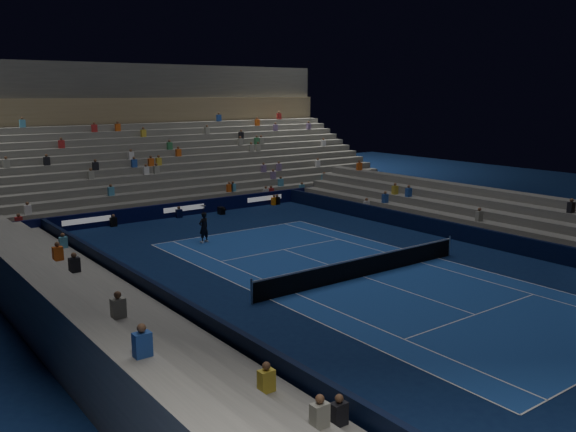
# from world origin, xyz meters

# --- Properties ---
(ground) EXTENTS (90.00, 90.00, 0.00)m
(ground) POSITION_xyz_m (0.00, 0.00, 0.00)
(ground) COLOR #0B1B43
(ground) RESTS_ON ground
(court_surface) EXTENTS (10.97, 23.77, 0.01)m
(court_surface) POSITION_xyz_m (0.00, 0.00, 0.01)
(court_surface) COLOR #1B4394
(court_surface) RESTS_ON ground
(sponsor_barrier_far) EXTENTS (44.00, 0.25, 1.00)m
(sponsor_barrier_far) POSITION_xyz_m (0.00, 18.50, 0.50)
(sponsor_barrier_far) COLOR black
(sponsor_barrier_far) RESTS_ON ground
(sponsor_barrier_east) EXTENTS (0.25, 37.00, 1.00)m
(sponsor_barrier_east) POSITION_xyz_m (9.70, 0.00, 0.50)
(sponsor_barrier_east) COLOR black
(sponsor_barrier_east) RESTS_ON ground
(sponsor_barrier_west) EXTENTS (0.25, 37.00, 1.00)m
(sponsor_barrier_west) POSITION_xyz_m (-9.70, 0.00, 0.50)
(sponsor_barrier_west) COLOR black
(sponsor_barrier_west) RESTS_ON ground
(grandstand_main) EXTENTS (44.00, 15.20, 11.20)m
(grandstand_main) POSITION_xyz_m (0.00, 27.90, 3.38)
(grandstand_main) COLOR slate
(grandstand_main) RESTS_ON ground
(grandstand_east) EXTENTS (5.00, 37.00, 2.50)m
(grandstand_east) POSITION_xyz_m (13.17, 0.00, 0.92)
(grandstand_east) COLOR slate
(grandstand_east) RESTS_ON ground
(grandstand_west) EXTENTS (5.00, 37.00, 2.50)m
(grandstand_west) POSITION_xyz_m (-13.17, 0.00, 0.92)
(grandstand_west) COLOR gray
(grandstand_west) RESTS_ON ground
(tennis_net) EXTENTS (12.90, 0.10, 1.10)m
(tennis_net) POSITION_xyz_m (0.00, 0.00, 0.50)
(tennis_net) COLOR #B2B2B7
(tennis_net) RESTS_ON ground
(tennis_player) EXTENTS (0.75, 0.58, 1.83)m
(tennis_player) POSITION_xyz_m (-2.74, 10.59, 0.91)
(tennis_player) COLOR black
(tennis_player) RESTS_ON ground
(broadcast_camera) EXTENTS (0.43, 0.86, 0.53)m
(broadcast_camera) POSITION_xyz_m (2.44, 17.28, 0.28)
(broadcast_camera) COLOR black
(broadcast_camera) RESTS_ON ground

